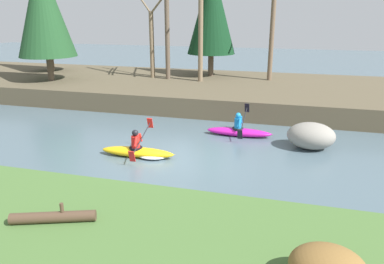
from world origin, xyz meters
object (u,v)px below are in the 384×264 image
Objects in this scene: kayaker_lead at (239,131)px; driftwood_log at (53,217)px; kayaker_middle at (140,152)px; boulder_midstream at (311,136)px.

driftwood_log is at bearing -106.45° from kayaker_lead.
kayaker_lead is at bearing 53.16° from driftwood_log.
boulder_midstream is at bearing 20.99° from kayaker_middle.
kayaker_lead is 2.95m from boulder_midstream.
kayaker_lead is at bearing 164.78° from boulder_midstream.
kayaker_middle reaches higher than driftwood_log.
boulder_midstream is at bearing -15.18° from kayaker_lead.
kayaker_middle is 1.56× the size of boulder_midstream.
kayaker_lead is 1.55× the size of boulder_midstream.
kayaker_lead is at bearing 44.92° from kayaker_middle.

